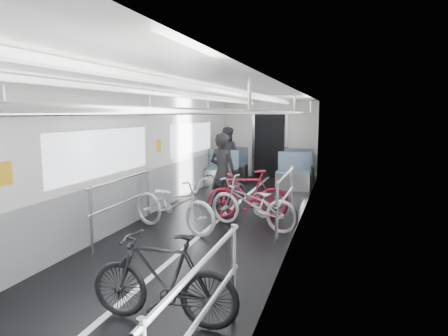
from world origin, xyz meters
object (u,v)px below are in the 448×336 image
object	(u,v)px
bike_aisle	(229,193)
person_standing	(223,173)
bike_right_near	(163,278)
person_seated	(227,155)
bike_left_far	(174,204)
bike_right_mid	(252,203)
bike_right_far	(248,195)

from	to	relation	value
bike_aisle	person_standing	world-z (taller)	person_standing
bike_right_near	person_seated	xyz separation A→B (m)	(-1.63, 7.79, 0.36)
bike_left_far	bike_right_mid	xyz separation A→B (m)	(1.27, 0.53, -0.02)
bike_left_far	person_seated	xyz separation A→B (m)	(-0.47, 4.90, 0.34)
bike_right_far	bike_right_near	bearing A→B (deg)	-14.10
bike_left_far	bike_right_near	world-z (taller)	bike_left_far
person_standing	bike_right_far	bearing A→B (deg)	163.23
bike_left_far	bike_right_far	distance (m)	1.54
bike_aisle	person_standing	distance (m)	0.44
bike_left_far	bike_aisle	bearing A→B (deg)	-4.20
bike_right_near	person_seated	size ratio (longest dim) A/B	0.93
bike_right_far	bike_aisle	distance (m)	0.55
bike_right_near	person_standing	xyz separation A→B (m)	(-0.73, 4.41, 0.36)
person_standing	bike_aisle	bearing A→B (deg)	164.87
bike_right_near	bike_aisle	distance (m)	4.35
bike_left_far	bike_right_near	bearing A→B (deg)	-139.74
bike_aisle	person_seated	world-z (taller)	person_seated
bike_left_far	person_seated	distance (m)	4.93
bike_right_near	bike_right_far	size ratio (longest dim) A/B	0.96
bike_right_mid	bike_aisle	bearing A→B (deg)	-125.89
bike_right_mid	person_standing	bearing A→B (deg)	-122.69
bike_left_far	person_standing	size ratio (longest dim) A/B	1.10
bike_right_near	person_seated	world-z (taller)	person_seated
person_standing	person_seated	world-z (taller)	person_standing
person_standing	person_seated	xyz separation A→B (m)	(-0.90, 3.37, -0.00)
bike_right_mid	person_standing	distance (m)	1.36
person_seated	bike_right_far	bearing A→B (deg)	120.05
person_standing	bike_right_near	bearing A→B (deg)	115.13
bike_right_mid	bike_right_far	bearing A→B (deg)	-142.75
bike_right_far	bike_aisle	xyz separation A→B (m)	(-0.46, 0.30, -0.05)
bike_right_near	bike_left_far	bearing A→B (deg)	-159.29
bike_right_far	bike_aisle	world-z (taller)	bike_right_far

